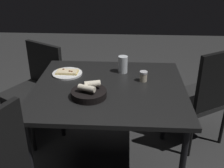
% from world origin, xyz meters
% --- Properties ---
extents(ground, '(8.00, 8.00, 0.00)m').
position_xyz_m(ground, '(0.00, 0.00, 0.00)').
color(ground, '#2C2C2C').
extents(dining_table, '(1.07, 0.96, 0.75)m').
position_xyz_m(dining_table, '(0.00, 0.00, 0.69)').
color(dining_table, black).
rests_on(dining_table, ground).
extents(pizza_plate, '(0.23, 0.23, 0.04)m').
position_xyz_m(pizza_plate, '(-0.34, 0.19, 0.76)').
color(pizza_plate, white).
rests_on(pizza_plate, dining_table).
extents(bread_basket, '(0.23, 0.23, 0.11)m').
position_xyz_m(bread_basket, '(-0.12, -0.16, 0.78)').
color(bread_basket, black).
rests_on(bread_basket, dining_table).
extents(beer_glass, '(0.07, 0.07, 0.13)m').
position_xyz_m(beer_glass, '(0.09, 0.26, 0.81)').
color(beer_glass, silver).
rests_on(beer_glass, dining_table).
extents(pepper_shaker, '(0.06, 0.06, 0.08)m').
position_xyz_m(pepper_shaker, '(0.24, 0.11, 0.78)').
color(pepper_shaker, '#BFB299').
rests_on(pepper_shaker, dining_table).
extents(chair_near, '(0.60, 0.60, 0.86)m').
position_xyz_m(chair_near, '(-0.71, 0.51, 0.50)').
color(chair_near, black).
rests_on(chair_near, ground).
extents(chair_spare, '(0.60, 0.60, 0.93)m').
position_xyz_m(chair_spare, '(0.79, 0.37, 0.52)').
color(chair_spare, black).
rests_on(chair_spare, ground).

